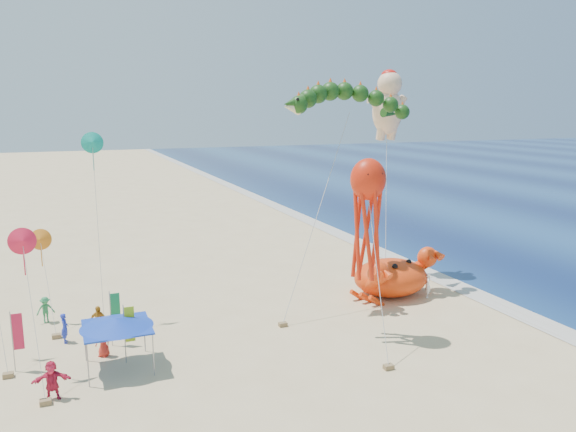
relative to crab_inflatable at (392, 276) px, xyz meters
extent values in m
plane|color=#D1B784|center=(-6.26, -2.73, -1.42)|extent=(320.00, 320.00, 0.00)
plane|color=silver|center=(5.74, -2.73, -1.41)|extent=(320.00, 320.00, 0.00)
ellipsoid|color=red|center=(0.00, 0.12, -0.12)|extent=(6.70, 6.17, 2.60)
sphere|color=red|center=(-2.91, -0.98, 1.03)|extent=(1.55, 1.55, 1.55)
sphere|color=black|center=(-0.82, -0.79, 1.03)|extent=(0.40, 0.40, 0.40)
sphere|color=red|center=(2.91, -0.98, 1.03)|extent=(1.55, 1.55, 1.55)
sphere|color=black|center=(0.82, -0.79, 1.03)|extent=(0.40, 0.40, 0.40)
cone|color=#153A10|center=(-7.66, 1.62, 12.03)|extent=(1.46, 1.08, 1.19)
cylinder|color=#B2B2B2|center=(-6.05, -0.45, 5.09)|extent=(6.61, 4.20, 12.74)
cube|color=olive|center=(-9.33, -2.52, -1.30)|extent=(0.50, 0.35, 0.25)
ellipsoid|color=#FFC89B|center=(2.64, 5.49, 11.47)|extent=(2.44, 2.01, 3.59)
sphere|color=#FFC89B|center=(2.64, 5.27, 13.57)|extent=(1.88, 1.88, 1.88)
ellipsoid|color=red|center=(2.64, 5.38, 14.24)|extent=(1.22, 1.22, 0.85)
cylinder|color=#B2B2B2|center=(1.45, 3.34, 4.38)|extent=(2.42, 4.34, 11.33)
cube|color=olive|center=(0.27, 1.19, -1.30)|extent=(0.50, 0.35, 0.25)
ellipsoid|color=red|center=(-5.44, -5.65, 7.83)|extent=(2.05, 1.84, 2.36)
cylinder|color=#B2B2B2|center=(-5.94, -7.78, 2.94)|extent=(1.04, 4.30, 8.44)
cube|color=olive|center=(-6.44, -9.91, -1.30)|extent=(0.50, 0.35, 0.25)
cylinder|color=gray|center=(-20.73, -6.09, -0.32)|extent=(0.06, 0.06, 2.20)
cylinder|color=gray|center=(-17.66, -6.09, -0.32)|extent=(0.06, 0.06, 2.20)
cylinder|color=gray|center=(-20.73, -3.03, -0.32)|extent=(0.06, 0.06, 2.20)
cylinder|color=gray|center=(-17.66, -3.03, -0.32)|extent=(0.06, 0.06, 2.20)
cube|color=#1334A6|center=(-19.19, -4.56, 0.82)|extent=(3.31, 3.31, 0.08)
cone|color=#1334A6|center=(-19.19, -4.56, 1.06)|extent=(3.64, 3.64, 0.45)
cylinder|color=gray|center=(-18.80, -4.07, 0.18)|extent=(0.05, 0.05, 3.20)
cube|color=#B3CF18|center=(-18.52, -4.07, 0.68)|extent=(0.50, 0.04, 1.90)
cylinder|color=gray|center=(-24.13, -2.95, 0.18)|extent=(0.05, 0.05, 3.20)
cube|color=red|center=(-23.85, -2.95, 0.68)|extent=(0.50, 0.04, 1.90)
cylinder|color=gray|center=(-19.27, -1.54, 0.18)|extent=(0.05, 0.05, 3.20)
cube|color=#168949|center=(-18.99, -1.54, 0.68)|extent=(0.50, 0.04, 1.90)
imported|color=#C71F41|center=(-22.33, -6.65, -0.50)|extent=(1.75, 0.71, 1.84)
imported|color=#B97A20|center=(-19.86, 0.06, -0.48)|extent=(1.18, 0.97, 1.89)
imported|color=white|center=(2.12, -1.34, -0.54)|extent=(0.68, 0.77, 1.76)
imported|color=#2A7E47|center=(-22.76, 3.68, -0.60)|extent=(1.15, 0.76, 1.65)
imported|color=#2032BF|center=(-21.69, -0.06, -0.55)|extent=(0.43, 0.64, 1.74)
imported|color=red|center=(-19.82, -2.76, -0.57)|extent=(0.98, 0.95, 1.70)
cone|color=orange|center=(-22.73, 3.83, 3.86)|extent=(1.30, 0.51, 1.32)
cylinder|color=#B2B2B2|center=(-22.48, 2.33, 1.24)|extent=(0.55, 3.04, 5.05)
cube|color=olive|center=(-22.23, 0.83, -1.30)|extent=(0.50, 0.35, 0.25)
cube|color=olive|center=(-24.66, -3.42, -1.30)|extent=(0.50, 0.35, 0.25)
cone|color=#F01A3A|center=(-23.21, -3.73, 5.47)|extent=(1.30, 0.51, 1.32)
cylinder|color=#B2B2B2|center=(-22.96, -5.23, 2.05)|extent=(0.55, 3.04, 6.66)
cube|color=olive|center=(-22.71, -6.73, -1.30)|extent=(0.50, 0.35, 0.25)
cone|color=#0D937D|center=(-19.39, 3.21, 9.70)|extent=(1.30, 0.51, 1.32)
cylinder|color=#B2B2B2|center=(-19.14, 1.71, 4.17)|extent=(0.55, 3.04, 10.89)
cube|color=olive|center=(-18.89, 0.21, -1.30)|extent=(0.50, 0.35, 0.25)
camera|label=1|loc=(-21.29, -32.71, 11.69)|focal=35.00mm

